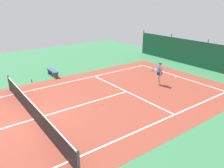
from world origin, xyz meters
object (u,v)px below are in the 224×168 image
(tennis_net, at_px, (33,111))
(water_bottle, at_px, (31,81))
(tennis_ball_near_player, at_px, (102,104))
(tennis_player, at_px, (159,72))
(courtside_bench, at_px, (53,71))

(tennis_net, distance_m, water_bottle, 6.07)
(tennis_ball_near_player, bearing_deg, tennis_player, 93.36)
(tennis_net, xyz_separation_m, courtside_bench, (-6.31, 3.67, -0.14))
(tennis_player, bearing_deg, courtside_bench, 65.15)
(tennis_net, relative_size, tennis_player, 6.17)
(courtside_bench, bearing_deg, tennis_player, 39.72)
(water_bottle, bearing_deg, tennis_net, -16.64)
(tennis_ball_near_player, relative_size, water_bottle, 0.28)
(tennis_net, bearing_deg, tennis_ball_near_player, 80.44)
(tennis_net, height_order, courtside_bench, tennis_net)
(tennis_player, bearing_deg, tennis_net, 113.27)
(tennis_net, height_order, tennis_ball_near_player, tennis_net)
(tennis_player, xyz_separation_m, courtside_bench, (-6.66, -5.53, -0.59))
(tennis_player, relative_size, courtside_bench, 1.03)
(tennis_player, bearing_deg, tennis_ball_near_player, 118.79)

